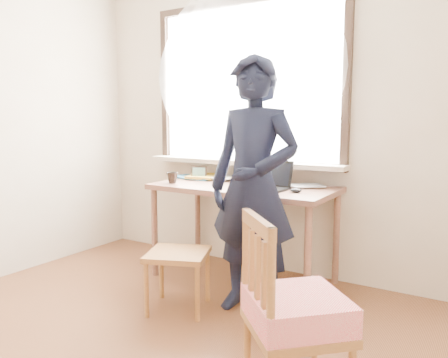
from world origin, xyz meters
The scene contains 13 objects.
room_shell centered at (-0.02, 0.20, 1.64)m, with size 3.52×4.02×2.61m.
desk centered at (-0.02, 1.63, 0.69)m, with size 1.45×0.72×0.77m.
laptop centered at (0.23, 1.60, 0.83)m, with size 0.33×0.27×0.21m.
mug_white centered at (-0.08, 1.79, 0.82)m, with size 0.12×0.12×0.10m, color white.
mug_dark centered at (-0.59, 1.44, 0.82)m, with size 0.10×0.10×0.09m, color black.
mouse centered at (0.47, 1.53, 0.79)m, with size 0.08×0.06×0.03m, color black.
desk_clutter centered at (-0.41, 1.81, 0.79)m, with size 0.58×0.45×0.03m.
book_a centered at (-0.44, 1.86, 0.79)m, with size 0.21×0.28×0.03m, color white.
book_b centered at (0.38, 1.87, 0.78)m, with size 0.18×0.25×0.02m, color white.
picture_frame centered at (-0.53, 1.73, 0.83)m, with size 0.13×0.07×0.11m.
work_chair centered at (-0.12, 0.89, 0.34)m, with size 0.51×0.50×0.41m.
side_chair centered at (0.98, 0.29, 0.47)m, with size 0.58×0.58×0.90m.
person centered at (0.33, 1.14, 0.86)m, with size 0.63×0.41×1.71m, color black.
Camera 1 is at (1.67, -1.38, 1.29)m, focal length 35.00 mm.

